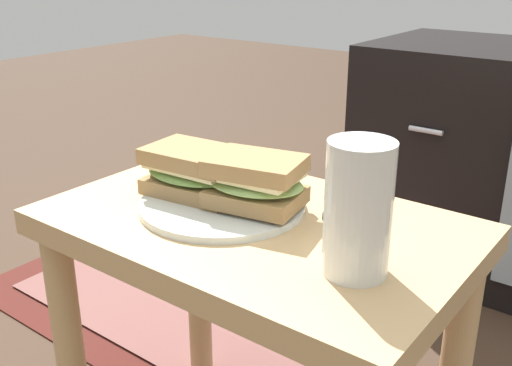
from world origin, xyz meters
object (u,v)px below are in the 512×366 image
at_px(sandwich_front, 194,171).
at_px(beer_glass, 358,212).
at_px(plate, 224,203).
at_px(coaster, 354,218).
at_px(sandwich_back, 256,181).

distance_m(sandwich_front, beer_glass, 0.29).
bearing_deg(sandwich_front, plate, 6.78).
distance_m(beer_glass, coaster, 0.16).
height_order(sandwich_back, beer_glass, beer_glass).
bearing_deg(sandwich_back, plate, -173.22).
bearing_deg(sandwich_back, sandwich_front, -173.22).
distance_m(plate, sandwich_front, 0.06).
bearing_deg(beer_glass, sandwich_back, 162.12).
height_order(beer_glass, coaster, beer_glass).
bearing_deg(beer_glass, coaster, 118.60).
xyz_separation_m(plate, beer_glass, (0.23, -0.05, 0.07)).
bearing_deg(sandwich_back, beer_glass, -17.88).
relative_size(plate, coaster, 2.73).
height_order(plate, sandwich_front, sandwich_front).
relative_size(sandwich_back, coaster, 1.73).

